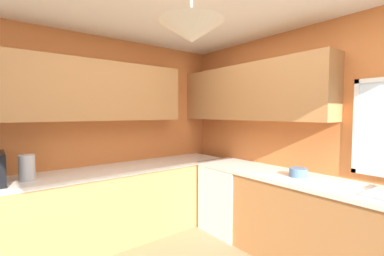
{
  "coord_description": "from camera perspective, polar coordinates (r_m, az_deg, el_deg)",
  "views": [
    {
      "loc": [
        1.38,
        -1.07,
        1.54
      ],
      "look_at": [
        -0.78,
        0.61,
        1.38
      ],
      "focal_mm": 24.19,
      "sensor_mm": 36.0,
      "label": 1
    }
  ],
  "objects": [
    {
      "name": "room_shell",
      "position": [
        2.72,
        -0.67,
        8.75
      ],
      "size": [
        3.94,
        3.55,
        2.56
      ],
      "color": "#D17238",
      "rests_on": "ground_plane"
    },
    {
      "name": "counter_run_left",
      "position": [
        3.36,
        -17.83,
        -15.93
      ],
      "size": [
        0.65,
        3.16,
        0.88
      ],
      "color": "#AD7542",
      "rests_on": "ground_plane"
    },
    {
      "name": "counter_run_back",
      "position": [
        2.96,
        26.2,
        -18.82
      ],
      "size": [
        3.03,
        0.65,
        0.88
      ],
      "color": "#AD7542",
      "rests_on": "ground_plane"
    },
    {
      "name": "dishwasher",
      "position": [
        3.56,
        8.42,
        -15.07
      ],
      "size": [
        0.6,
        0.6,
        0.84
      ],
      "primitive_type": "cube",
      "color": "white",
      "rests_on": "ground_plane"
    },
    {
      "name": "kettle",
      "position": [
        3.02,
        -32.59,
        -7.34
      ],
      "size": [
        0.14,
        0.14,
        0.25
      ],
      "primitive_type": "cylinder",
      "color": "#B7B7BC",
      "rests_on": "counter_run_left"
    },
    {
      "name": "bowl",
      "position": [
        2.91,
        22.39,
        -9.05
      ],
      "size": [
        0.18,
        0.18,
        0.09
      ],
      "primitive_type": "cylinder",
      "color": "#4C7099",
      "rests_on": "counter_run_back"
    }
  ]
}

